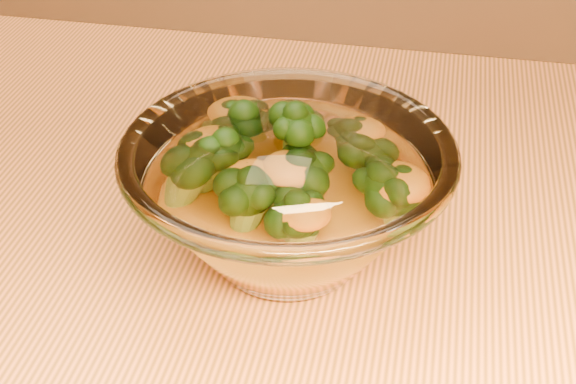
{
  "coord_description": "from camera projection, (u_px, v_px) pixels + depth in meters",
  "views": [
    {
      "loc": [
        0.09,
        -0.41,
        1.13
      ],
      "look_at": [
        -0.0,
        0.03,
        0.81
      ],
      "focal_mm": 50.0,
      "sensor_mm": 36.0,
      "label": 1
    }
  ],
  "objects": [
    {
      "name": "table",
      "position": [
        280.0,
        383.0,
        0.62
      ],
      "size": [
        1.2,
        0.8,
        0.75
      ],
      "color": "#DF7B43",
      "rests_on": "ground"
    },
    {
      "name": "glass_bowl",
      "position": [
        288.0,
        198.0,
        0.56
      ],
      "size": [
        0.23,
        0.23,
        0.1
      ],
      "color": "white",
      "rests_on": "table"
    },
    {
      "name": "cheese_sauce",
      "position": [
        288.0,
        222.0,
        0.57
      ],
      "size": [
        0.13,
        0.13,
        0.04
      ],
      "primitive_type": "ellipsoid",
      "color": "orange",
      "rests_on": "glass_bowl"
    },
    {
      "name": "broccoli_heap",
      "position": [
        283.0,
        168.0,
        0.56
      ],
      "size": [
        0.17,
        0.14,
        0.08
      ],
      "color": "black",
      "rests_on": "cheese_sauce"
    }
  ]
}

